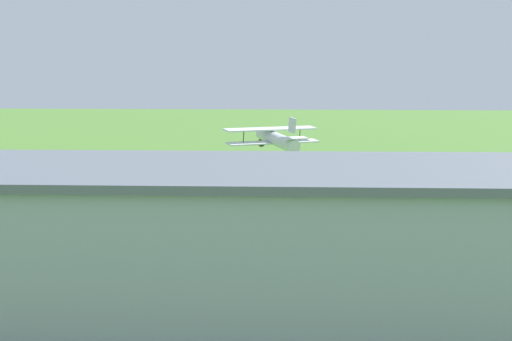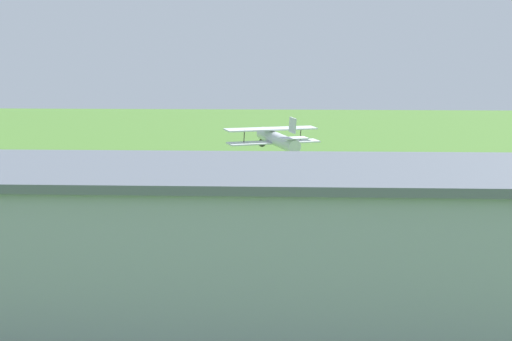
# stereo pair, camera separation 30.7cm
# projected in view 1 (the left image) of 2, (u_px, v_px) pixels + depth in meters

# --- Properties ---
(ground_plane) EXTENTS (400.00, 400.00, 0.00)m
(ground_plane) POSITION_uv_depth(u_px,v_px,m) (195.00, 203.00, 59.98)
(ground_plane) COLOR #47752D
(hangar) EXTENTS (40.03, 14.08, 6.79)m
(hangar) POSITION_uv_depth(u_px,v_px,m) (171.00, 241.00, 30.90)
(hangar) COLOR #99A3AD
(hangar) RESTS_ON ground_plane
(biplane) EXTENTS (8.61, 7.44, 3.90)m
(biplane) POSITION_uv_depth(u_px,v_px,m) (276.00, 139.00, 62.77)
(biplane) COLOR silver
(person_at_fence_line) EXTENTS (0.51, 0.51, 1.71)m
(person_at_fence_line) POSITION_uv_depth(u_px,v_px,m) (418.00, 221.00, 47.93)
(person_at_fence_line) COLOR #72338C
(person_at_fence_line) RESTS_ON ground_plane
(person_beside_truck) EXTENTS (0.54, 0.54, 1.76)m
(person_beside_truck) POSITION_uv_depth(u_px,v_px,m) (479.00, 221.00, 47.82)
(person_beside_truck) COLOR beige
(person_beside_truck) RESTS_ON ground_plane
(person_by_parked_cars) EXTENTS (0.44, 0.44, 1.66)m
(person_by_parked_cars) POSITION_uv_depth(u_px,v_px,m) (465.00, 227.00, 46.10)
(person_by_parked_cars) COLOR #33723F
(person_by_parked_cars) RESTS_ON ground_plane
(person_walking_on_apron) EXTENTS (0.52, 0.52, 1.55)m
(person_walking_on_apron) POSITION_uv_depth(u_px,v_px,m) (2.00, 223.00, 47.84)
(person_walking_on_apron) COLOR #72338C
(person_walking_on_apron) RESTS_ON ground_plane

